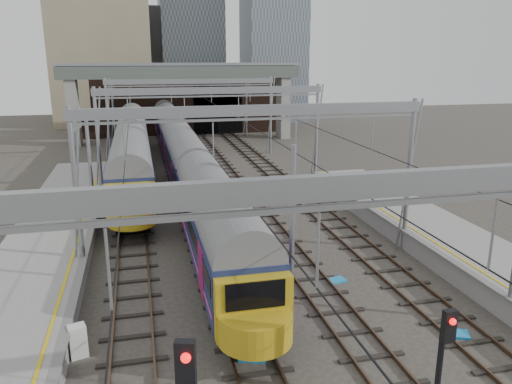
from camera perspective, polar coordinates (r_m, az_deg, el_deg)
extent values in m
plane|color=#38332D|center=(18.57, 5.83, -17.52)|extent=(160.00, 160.00, 0.00)
cube|color=gray|center=(20.24, -26.35, -14.40)|extent=(4.20, 55.00, 1.10)
cube|color=slate|center=(19.61, -20.55, -13.05)|extent=(0.35, 55.00, 0.12)
cube|color=gold|center=(19.66, -22.05, -12.92)|extent=(0.12, 55.00, 0.01)
cube|color=#4C3828|center=(31.35, -15.16, -3.76)|extent=(0.08, 80.00, 0.16)
cube|color=#4C3828|center=(31.32, -12.52, -3.61)|extent=(0.08, 80.00, 0.16)
cube|color=black|center=(31.35, -13.83, -3.81)|extent=(2.40, 80.00, 0.14)
cube|color=#4C3828|center=(31.43, -7.85, -3.31)|extent=(0.08, 80.00, 0.16)
cube|color=#4C3828|center=(31.58, -5.25, -3.14)|extent=(0.08, 80.00, 0.16)
cube|color=black|center=(31.52, -6.54, -3.35)|extent=(2.40, 80.00, 0.14)
cube|color=#4C3828|center=(32.00, -0.70, -2.82)|extent=(0.08, 80.00, 0.16)
cube|color=#4C3828|center=(32.33, 1.79, -2.63)|extent=(0.08, 80.00, 0.16)
cube|color=black|center=(32.18, 0.55, -2.85)|extent=(2.40, 80.00, 0.14)
cube|color=#4C3828|center=(33.06, 6.09, -2.31)|extent=(0.08, 80.00, 0.16)
cube|color=#4C3828|center=(33.55, 8.41, -2.13)|extent=(0.08, 80.00, 0.16)
cube|color=black|center=(33.32, 7.25, -2.34)|extent=(2.40, 80.00, 0.14)
cube|color=gray|center=(10.48, 17.64, 1.09)|extent=(16.80, 0.28, 0.50)
cylinder|color=gray|center=(23.66, -19.80, -0.42)|extent=(0.24, 0.24, 8.00)
cylinder|color=gray|center=(27.09, 17.07, 1.73)|extent=(0.24, 0.24, 8.00)
cube|color=gray|center=(23.44, -0.08, 9.32)|extent=(16.80, 0.28, 0.50)
cylinder|color=gray|center=(37.30, -17.59, 5.27)|extent=(0.24, 0.24, 8.00)
cylinder|color=gray|center=(39.57, 6.92, 6.41)|extent=(0.24, 0.24, 8.00)
cube|color=gray|center=(37.16, -5.11, 11.47)|extent=(16.80, 0.28, 0.50)
cylinder|color=gray|center=(51.14, -16.55, 7.89)|extent=(0.24, 0.24, 8.00)
cylinder|color=gray|center=(52.81, 1.68, 8.72)|extent=(0.24, 0.24, 8.00)
cube|color=gray|center=(51.03, -7.44, 12.43)|extent=(16.80, 0.28, 0.50)
cylinder|color=gray|center=(63.05, -16.02, 9.22)|extent=(0.24, 0.24, 8.00)
cylinder|color=gray|center=(64.42, -1.10, 9.92)|extent=(0.24, 0.24, 8.00)
cube|color=gray|center=(62.97, -8.62, 12.91)|extent=(16.80, 0.28, 0.50)
cube|color=black|center=(30.05, -14.49, 6.12)|extent=(0.03, 80.00, 0.03)
cube|color=black|center=(30.22, -6.86, 6.55)|extent=(0.03, 80.00, 0.03)
cube|color=black|center=(30.92, 0.58, 6.85)|extent=(0.03, 80.00, 0.03)
cube|color=black|center=(32.10, 7.58, 7.03)|extent=(0.03, 80.00, 0.03)
cube|color=#321F16|center=(67.32, -7.09, 10.46)|extent=(26.00, 2.00, 9.00)
cube|color=black|center=(66.90, -4.35, 8.87)|extent=(6.50, 0.10, 5.20)
cylinder|color=black|center=(66.66, -4.40, 11.09)|extent=(6.50, 0.10, 6.50)
cube|color=#321F16|center=(66.41, -17.32, 7.22)|extent=(6.00, 1.50, 3.00)
cube|color=gray|center=(61.41, -20.15, 8.83)|extent=(1.20, 2.50, 8.20)
cube|color=gray|center=(63.53, 3.14, 9.91)|extent=(1.20, 2.50, 8.20)
cube|color=#545F56|center=(60.96, -8.48, 13.41)|extent=(28.00, 3.00, 1.40)
cube|color=gray|center=(60.94, -8.51, 14.25)|extent=(28.00, 3.00, 0.30)
cube|color=tan|center=(80.84, -17.20, 15.33)|extent=(14.00, 12.00, 22.00)
cube|color=#4C5660|center=(87.40, -7.52, 19.09)|extent=(10.00, 10.00, 32.00)
cube|color=gray|center=(94.76, -11.61, 14.37)|extent=(18.00, 14.00, 18.00)
cube|color=black|center=(46.17, -8.85, 3.00)|extent=(2.06, 61.15, 0.70)
cube|color=#131C44|center=(45.83, -8.95, 5.22)|extent=(2.62, 61.15, 2.34)
cylinder|color=slate|center=(45.64, -9.01, 6.67)|extent=(2.57, 60.65, 2.57)
cube|color=black|center=(45.76, -8.97, 5.69)|extent=(2.64, 59.95, 0.70)
cube|color=#D44290|center=(45.94, -8.91, 4.42)|extent=(2.64, 60.15, 0.11)
cube|color=#B89617|center=(16.70, -0.20, -13.21)|extent=(2.57, 0.60, 2.14)
cube|color=black|center=(16.29, -0.06, -11.73)|extent=(1.97, 0.08, 0.94)
cube|color=black|center=(44.62, -13.82, 2.31)|extent=(2.19, 32.25, 0.70)
cube|color=#131C44|center=(44.25, -13.98, 4.70)|extent=(2.79, 32.25, 2.49)
cylinder|color=slate|center=(44.05, -14.08, 6.29)|extent=(2.73, 31.75, 2.73)
cube|color=black|center=(44.18, -14.01, 5.20)|extent=(2.81, 31.05, 0.75)
cube|color=#D44290|center=(44.38, -13.92, 3.81)|extent=(2.81, 31.25, 0.12)
cube|color=#B89617|center=(28.40, -14.11, -1.32)|extent=(2.73, 0.60, 2.29)
cube|color=black|center=(28.08, -14.19, -0.25)|extent=(2.09, 0.08, 1.00)
cube|color=black|center=(9.52, -8.06, -18.92)|extent=(0.40, 0.28, 0.94)
sphere|color=red|center=(9.31, -8.03, -18.26)|extent=(0.19, 0.19, 0.19)
cube|color=black|center=(12.66, 21.17, -14.10)|extent=(0.33, 0.20, 0.81)
sphere|color=red|center=(12.49, 21.57, -13.62)|extent=(0.16, 0.16, 0.16)
cube|color=silver|center=(18.89, -19.70, -15.75)|extent=(0.69, 0.63, 1.16)
cube|color=#1C8AD2|center=(18.06, -0.41, -18.28)|extent=(1.09, 0.91, 0.11)
cube|color=#1C8AD2|center=(23.65, 9.20, -9.92)|extent=(0.88, 0.69, 0.09)
cube|color=#1C8AD2|center=(20.67, 21.93, -14.81)|extent=(1.06, 0.91, 0.10)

